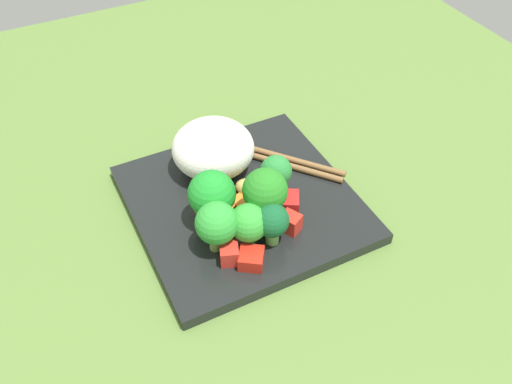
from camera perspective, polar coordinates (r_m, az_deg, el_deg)
name	(u,v)px	position (r cm, az deg, el deg)	size (l,w,h in cm)	color
ground_plane	(243,214)	(63.83, -1.33, -2.25)	(110.00, 110.00, 2.00)	#567634
square_plate	(243,203)	(62.60, -1.36, -1.19)	(23.93, 23.93, 1.41)	black
rice_mound	(213,148)	(63.79, -4.46, 4.52)	(9.09, 9.53, 6.41)	white
broccoli_floret_0	(249,223)	(55.55, -0.78, -3.26)	(4.02, 4.02, 5.10)	#7EB556
broccoli_floret_1	(265,192)	(56.76, 0.95, -0.05)	(4.77, 4.77, 6.93)	#73A951
broccoli_floret_2	(212,195)	(56.98, -4.59, -0.34)	(5.04, 5.04, 6.73)	#77BF51
broccoli_floret_3	(276,174)	(60.13, 2.03, 1.92)	(3.51, 3.51, 5.69)	#62B24A
broccoli_floret_4	(217,224)	(54.62, -4.09, -3.29)	(4.40, 4.40, 6.05)	#72A943
broccoli_floret_5	(273,221)	(55.79, 1.81, -3.01)	(3.61, 3.61, 4.99)	#7BBB53
carrot_slice_0	(234,225)	(59.15, -2.29, -3.43)	(2.14, 2.14, 0.42)	orange
carrot_slice_1	(264,205)	(61.09, 0.84, -1.37)	(2.47, 2.47, 0.46)	orange
carrot_slice_2	(225,200)	(61.63, -3.28, -0.86)	(2.48, 2.48, 0.59)	orange
carrot_slice_3	(243,203)	(61.16, -1.36, -1.15)	(2.79, 2.79, 0.70)	orange
pepper_chunk_0	(287,202)	(60.60, 3.18, -1.06)	(2.68, 2.56, 1.75)	red
pepper_chunk_1	(251,258)	(55.43, -0.49, -6.89)	(2.48, 2.44, 1.57)	red
pepper_chunk_2	(291,223)	(58.31, 3.59, -3.18)	(2.03, 1.71, 2.10)	red
pepper_chunk_3	(229,254)	(55.57, -2.78, -6.41)	(2.04, 1.86, 2.01)	red
chicken_piece_2	(206,202)	(60.13, -5.21, -1.08)	(3.29, 3.04, 2.61)	tan
chicken_piece_3	(246,187)	(62.17, -1.00, 0.56)	(2.54, 1.91, 1.87)	tan
chopstick_pair	(261,154)	(67.15, 0.50, 3.91)	(17.25, 15.05, 0.74)	brown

